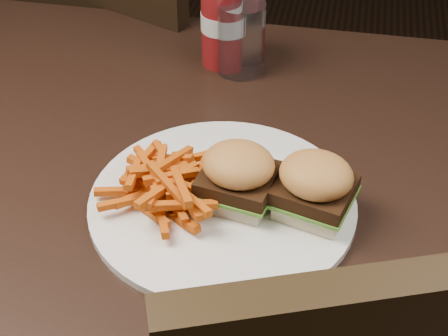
% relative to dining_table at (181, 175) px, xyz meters
% --- Properties ---
extents(dining_table, '(1.20, 0.80, 0.04)m').
position_rel_dining_table_xyz_m(dining_table, '(0.00, 0.00, 0.00)').
color(dining_table, black).
rests_on(dining_table, ground).
extents(chair_far, '(0.60, 0.60, 0.04)m').
position_rel_dining_table_xyz_m(chair_far, '(-0.21, 0.63, -0.30)').
color(chair_far, black).
rests_on(chair_far, ground).
extents(plate, '(0.32, 0.32, 0.01)m').
position_rel_dining_table_xyz_m(plate, '(0.07, -0.07, 0.03)').
color(plate, white).
rests_on(plate, dining_table).
extents(sandwich_half_a, '(0.09, 0.08, 0.02)m').
position_rel_dining_table_xyz_m(sandwich_half_a, '(0.09, -0.07, 0.04)').
color(sandwich_half_a, beige).
rests_on(sandwich_half_a, plate).
extents(sandwich_half_b, '(0.09, 0.09, 0.02)m').
position_rel_dining_table_xyz_m(sandwich_half_b, '(0.18, -0.07, 0.04)').
color(sandwich_half_b, beige).
rests_on(sandwich_half_b, plate).
extents(fries_pile, '(0.14, 0.14, 0.05)m').
position_rel_dining_table_xyz_m(fries_pile, '(0.01, -0.08, 0.05)').
color(fries_pile, '#CF6900').
rests_on(fries_pile, plate).
extents(ketchup_bottle, '(0.08, 0.08, 0.12)m').
position_rel_dining_table_xyz_m(ketchup_bottle, '(0.00, 0.26, 0.08)').
color(ketchup_bottle, maroon).
rests_on(ketchup_bottle, dining_table).
extents(tumbler, '(0.09, 0.09, 0.11)m').
position_rel_dining_table_xyz_m(tumbler, '(0.04, 0.24, 0.08)').
color(tumbler, white).
rests_on(tumbler, dining_table).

